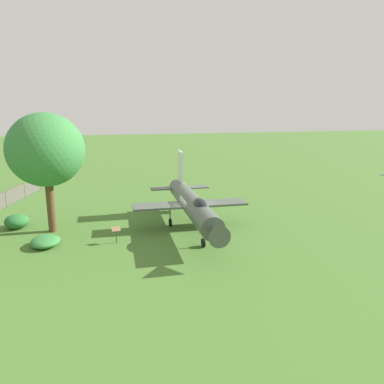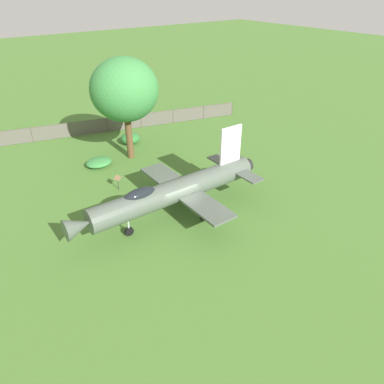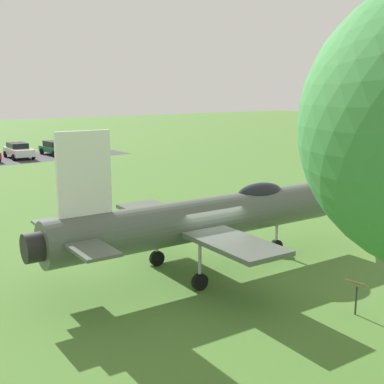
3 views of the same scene
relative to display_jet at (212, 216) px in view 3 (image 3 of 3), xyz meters
name	(u,v)px [view 3 (image 3 of 3)]	position (x,y,z in m)	size (l,w,h in m)	color
ground_plane	(204,270)	(0.00, 0.36, -2.10)	(200.00, 200.00, 0.00)	#47722D
display_jet	(212,216)	(0.00, 0.00, 0.00)	(8.92, 14.27, 5.55)	#4C564C
info_plaque	(357,288)	(-5.75, -1.25, -1.25)	(0.67, 0.51, 1.14)	#333333
parked_car_green	(56,148)	(36.50, -6.85, -1.36)	(4.63, 2.51, 1.43)	#1E6B3D
parked_car_white	(19,150)	(36.17, -2.93, -1.32)	(4.53, 2.12, 1.51)	silver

